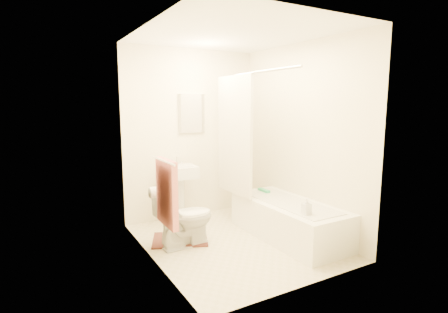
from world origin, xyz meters
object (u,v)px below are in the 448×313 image
soap_bottle (307,207)px  toilet (185,218)px  sink (180,192)px  bathtub (288,220)px  bath_mat (180,239)px

soap_bottle → toilet: bearing=140.6°
sink → soap_bottle: size_ratio=4.61×
sink → bathtub: size_ratio=0.55×
bathtub → bath_mat: bathtub is taller
bathtub → bath_mat: 1.35m
bathtub → bath_mat: bearing=155.1°
sink → bath_mat: size_ratio=1.34×
toilet → bath_mat: bearing=-4.0°
toilet → bathtub: bearing=-109.7°
bathtub → bath_mat: size_ratio=2.42×
toilet → sink: 0.81m
sink → bath_mat: sink is taller
sink → toilet: bearing=-105.4°
bath_mat → soap_bottle: size_ratio=3.44×
toilet → sink: bearing=-20.5°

